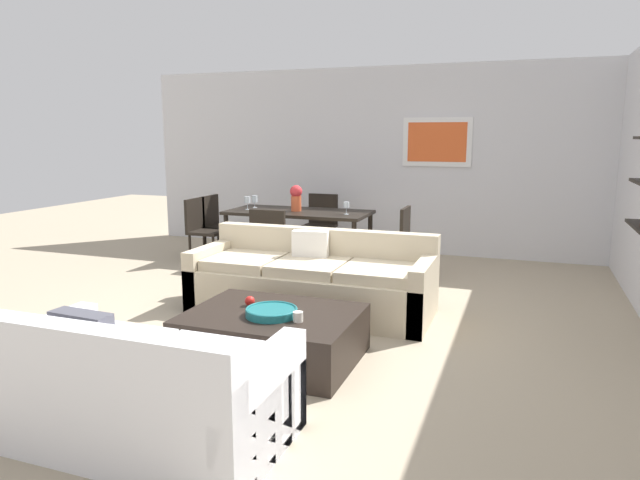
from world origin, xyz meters
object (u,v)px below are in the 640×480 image
at_px(dining_chair_left_far, 217,222).
at_px(apple_on_coffee_table, 250,301).
at_px(coffee_table, 273,336).
at_px(decorative_bowl, 272,312).
at_px(dining_chair_foot, 272,240).
at_px(dining_chair_head, 321,221).
at_px(wine_glass_right_near, 346,205).
at_px(wine_glass_left_near, 247,200).
at_px(centerpiece_vase, 296,197).
at_px(wine_glass_left_far, 255,199).
at_px(candle_jar, 298,317).
at_px(dining_chair_right_near, 395,238).
at_px(loveseat_white, 139,391).
at_px(dining_table, 299,216).
at_px(dining_chair_left_near, 202,226).
at_px(sofa_beige, 312,282).

bearing_deg(dining_chair_left_far, apple_on_coffee_table, -55.91).
distance_m(coffee_table, decorative_bowl, 0.24).
bearing_deg(apple_on_coffee_table, coffee_table, -21.29).
xyz_separation_m(dining_chair_foot, dining_chair_head, (0.00, 1.68, 0.00)).
height_order(wine_glass_right_near, wine_glass_left_near, wine_glass_left_near).
bearing_deg(centerpiece_vase, wine_glass_left_far, 169.18).
height_order(wine_glass_left_far, centerpiece_vase, centerpiece_vase).
distance_m(candle_jar, dining_chair_right_near, 2.92).
relative_size(dining_chair_left_far, wine_glass_left_near, 5.07).
height_order(loveseat_white, wine_glass_left_far, wine_glass_left_far).
bearing_deg(dining_chair_foot, dining_chair_left_far, 142.17).
xyz_separation_m(dining_table, dining_chair_left_far, (-1.33, 0.19, -0.17)).
height_order(dining_chair_right_near, centerpiece_vase, centerpiece_vase).
distance_m(decorative_bowl, wine_glass_left_far, 3.62).
height_order(wine_glass_right_near, centerpiece_vase, centerpiece_vase).
xyz_separation_m(decorative_bowl, dining_chair_head, (-1.02, 3.90, 0.09)).
height_order(dining_table, dining_chair_left_near, dining_chair_left_near).
xyz_separation_m(dining_table, dining_chair_foot, (0.00, -0.84, -0.17)).
bearing_deg(loveseat_white, wine_glass_left_far, 108.25).
bearing_deg(dining_chair_left_near, centerpiece_vase, 7.65).
bearing_deg(wine_glass_left_near, dining_chair_head, 54.12).
relative_size(coffee_table, dining_chair_foot, 1.47).
bearing_deg(sofa_beige, wine_glass_left_far, 129.83).
distance_m(coffee_table, dining_table, 3.18).
height_order(decorative_bowl, dining_chair_left_far, dining_chair_left_far).
bearing_deg(dining_chair_left_near, sofa_beige, -35.11).
distance_m(decorative_bowl, dining_table, 3.23).
relative_size(apple_on_coffee_table, wine_glass_left_far, 0.48).
bearing_deg(candle_jar, wine_glass_left_far, 121.13).
xyz_separation_m(dining_chair_foot, dining_chair_right_near, (1.33, 0.64, 0.00)).
relative_size(loveseat_white, dining_chair_foot, 1.88).
relative_size(dining_chair_left_near, wine_glass_right_near, 5.58).
xyz_separation_m(coffee_table, wine_glass_right_near, (-0.31, 2.87, 0.67)).
distance_m(wine_glass_right_near, wine_glass_left_near, 1.37).
height_order(dining_chair_left_near, wine_glass_left_far, wine_glass_left_far).
relative_size(dining_table, dining_chair_left_far, 2.10).
bearing_deg(wine_glass_left_far, dining_chair_foot, -54.12).
bearing_deg(wine_glass_right_near, candle_jar, -79.16).
bearing_deg(dining_table, dining_chair_head, 90.00).
height_order(decorative_bowl, wine_glass_left_far, wine_glass_left_far).
relative_size(coffee_table, decorative_bowl, 3.28).
height_order(sofa_beige, wine_glass_left_near, wine_glass_left_near).
distance_m(candle_jar, apple_on_coffee_table, 0.56).
bearing_deg(dining_table, decorative_bowl, -71.51).
relative_size(decorative_bowl, wine_glass_left_far, 2.38).
bearing_deg(decorative_bowl, apple_on_coffee_table, 147.37).
xyz_separation_m(coffee_table, dining_chair_foot, (-0.99, 2.14, 0.31)).
relative_size(apple_on_coffee_table, wine_glass_left_near, 0.46).
relative_size(coffee_table, dining_chair_left_far, 1.47).
distance_m(dining_table, wine_glass_left_near, 0.72).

